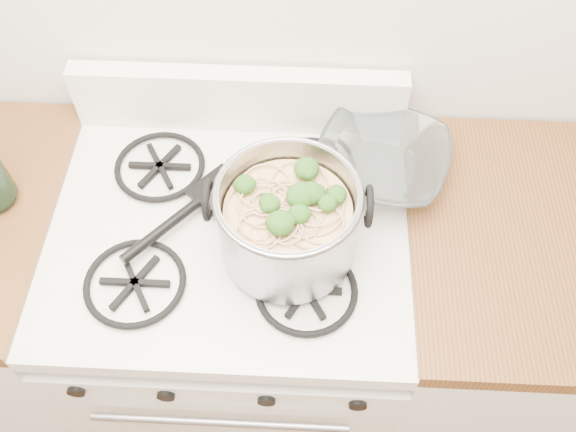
{
  "coord_description": "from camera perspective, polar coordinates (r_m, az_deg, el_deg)",
  "views": [
    {
      "loc": [
        0.16,
        0.5,
        2.02
      ],
      "look_at": [
        0.13,
        1.21,
        1.03
      ],
      "focal_mm": 40.0,
      "sensor_mm": 36.0,
      "label": 1
    }
  ],
  "objects": [
    {
      "name": "gas_range",
      "position": [
        1.77,
        -4.17,
        -9.61
      ],
      "size": [
        0.76,
        0.66,
        0.92
      ],
      "color": "white",
      "rests_on": "ground"
    },
    {
      "name": "counter_left",
      "position": [
        1.86,
        -20.0,
        -7.95
      ],
      "size": [
        0.25,
        0.65,
        0.92
      ],
      "color": "silver",
      "rests_on": "ground"
    },
    {
      "name": "counter_right",
      "position": [
        1.88,
        23.96,
        -9.59
      ],
      "size": [
        1.0,
        0.65,
        0.92
      ],
      "color": "silver",
      "rests_on": "ground"
    },
    {
      "name": "stock_pot",
      "position": [
        1.23,
        0.0,
        -0.55
      ],
      "size": [
        0.31,
        0.28,
        0.19
      ],
      "color": "gray",
      "rests_on": "gas_range"
    },
    {
      "name": "spatula",
      "position": [
        1.39,
        -6.32,
        2.55
      ],
      "size": [
        0.42,
        0.42,
        0.02
      ],
      "primitive_type": null,
      "rotation": [
        0.0,
        0.0,
        -0.72
      ],
      "color": "black",
      "rests_on": "gas_range"
    },
    {
      "name": "glass_bowl",
      "position": [
        1.43,
        8.27,
        4.4
      ],
      "size": [
        0.14,
        0.14,
        0.03
      ],
      "primitive_type": "imported",
      "rotation": [
        0.0,
        0.0,
        -0.27
      ],
      "color": "white",
      "rests_on": "gas_range"
    }
  ]
}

